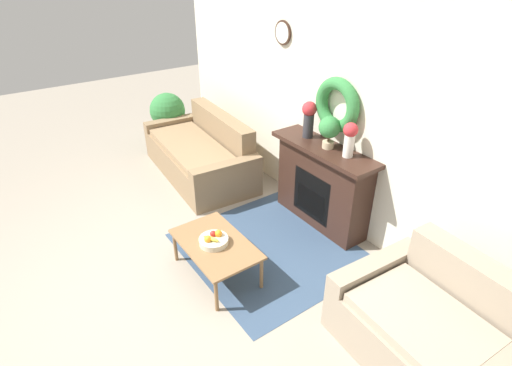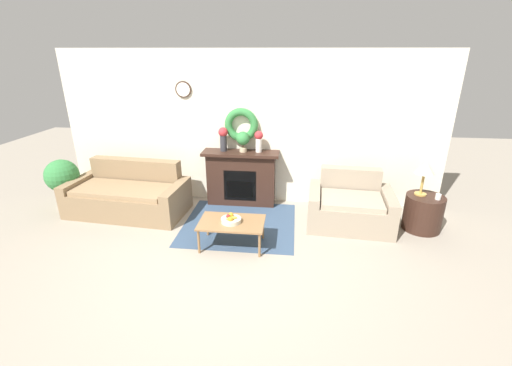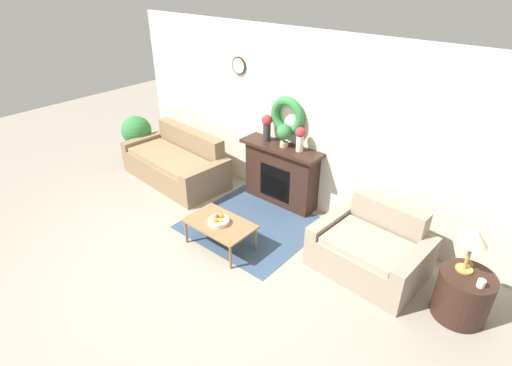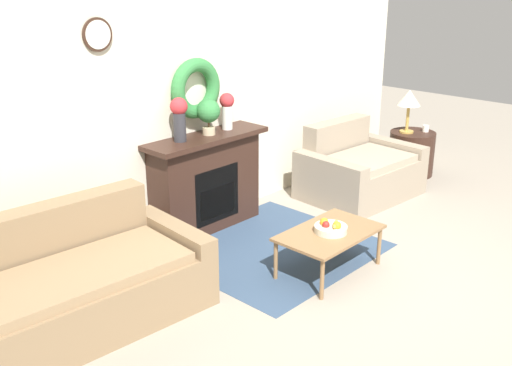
{
  "view_description": "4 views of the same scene",
  "coord_description": "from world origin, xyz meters",
  "views": [
    {
      "loc": [
        2.69,
        -0.78,
        2.84
      ],
      "look_at": [
        -0.15,
        1.23,
        0.83
      ],
      "focal_mm": 28.0,
      "sensor_mm": 36.0,
      "label": 1
    },
    {
      "loc": [
        0.78,
        -3.59,
        2.67
      ],
      "look_at": [
        0.25,
        1.11,
        0.82
      ],
      "focal_mm": 24.0,
      "sensor_mm": 36.0,
      "label": 2
    },
    {
      "loc": [
        3.18,
        -2.41,
        3.48
      ],
      "look_at": [
        0.11,
        1.24,
        0.82
      ],
      "focal_mm": 28.0,
      "sensor_mm": 36.0,
      "label": 3
    },
    {
      "loc": [
        -3.96,
        -2.11,
        2.55
      ],
      "look_at": [
        -0.15,
        1.46,
        0.67
      ],
      "focal_mm": 42.0,
      "sensor_mm": 36.0,
      "label": 4
    }
  ],
  "objects": [
    {
      "name": "fireplace",
      "position": [
        -0.14,
        2.16,
        0.5
      ],
      "size": [
        1.36,
        0.41,
        0.99
      ],
      "color": "#331E16",
      "rests_on": "ground_plane"
    },
    {
      "name": "mug",
      "position": [
        2.98,
        1.4,
        0.61
      ],
      "size": [
        0.08,
        0.08,
        0.08
      ],
      "color": "silver",
      "rests_on": "side_table_by_loveseat"
    },
    {
      "name": "vase_on_mantel_left",
      "position": [
        -0.45,
        2.17,
        1.24
      ],
      "size": [
        0.17,
        0.17,
        0.42
      ],
      "color": "#2D2D33",
      "rests_on": "fireplace"
    },
    {
      "name": "couch_left",
      "position": [
        -2.04,
        1.59,
        0.31
      ],
      "size": [
        2.06,
        1.12,
        0.86
      ],
      "rotation": [
        0.0,
        0.0,
        -0.08
      ],
      "color": "#846B4C",
      "rests_on": "ground_plane"
    },
    {
      "name": "potted_plant_floor_by_couch",
      "position": [
        -3.25,
        1.64,
        0.56
      ],
      "size": [
        0.57,
        0.57,
        0.89
      ],
      "color": "tan",
      "rests_on": "ground_plane"
    },
    {
      "name": "coffee_table",
      "position": [
        -0.05,
        0.67,
        0.35
      ],
      "size": [
        0.93,
        0.58,
        0.39
      ],
      "color": "olive",
      "rests_on": "ground_plane"
    },
    {
      "name": "vase_on_mantel_right",
      "position": [
        0.18,
        2.17,
        1.21
      ],
      "size": [
        0.15,
        0.15,
        0.37
      ],
      "color": "silver",
      "rests_on": "fireplace"
    },
    {
      "name": "side_table_by_loveseat",
      "position": [
        2.85,
        1.5,
        0.28
      ],
      "size": [
        0.58,
        0.58,
        0.56
      ],
      "color": "#331E16",
      "rests_on": "ground_plane"
    },
    {
      "name": "table_lamp",
      "position": [
        2.78,
        1.56,
        0.99
      ],
      "size": [
        0.29,
        0.29,
        0.55
      ],
      "color": "#B28E42",
      "rests_on": "side_table_by_loveseat"
    },
    {
      "name": "potted_plant_on_mantel",
      "position": [
        -0.1,
        2.15,
        1.22
      ],
      "size": [
        0.23,
        0.23,
        0.36
      ],
      "color": "tan",
      "rests_on": "fireplace"
    },
    {
      "name": "loveseat_right",
      "position": [
        1.73,
        1.57,
        0.3
      ],
      "size": [
        1.38,
        1.06,
        0.84
      ],
      "rotation": [
        0.0,
        0.0,
        -0.07
      ],
      "color": "gray",
      "rests_on": "ground_plane"
    },
    {
      "name": "floor_rug",
      "position": [
        -0.05,
        1.34,
        0.0
      ],
      "size": [
        1.8,
        1.68,
        0.01
      ],
      "color": "#334760",
      "rests_on": "ground_plane"
    },
    {
      "name": "wall_back",
      "position": [
        -0.01,
        2.37,
        1.35
      ],
      "size": [
        6.8,
        0.2,
        2.7
      ],
      "color": "beige",
      "rests_on": "ground_plane"
    },
    {
      "name": "ground_plane",
      "position": [
        0.0,
        0.0,
        0.0
      ],
      "size": [
        16.0,
        16.0,
        0.0
      ],
      "primitive_type": "plane",
      "color": "gray"
    },
    {
      "name": "fruit_bowl",
      "position": [
        -0.06,
        0.66,
        0.43
      ],
      "size": [
        0.29,
        0.29,
        0.12
      ],
      "color": "beige",
      "rests_on": "coffee_table"
    }
  ]
}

